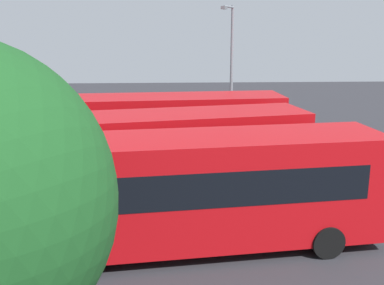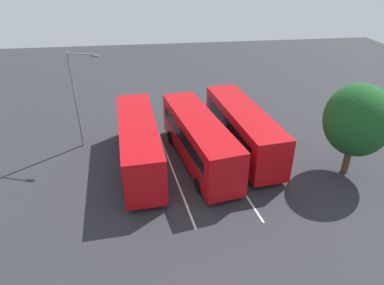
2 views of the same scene
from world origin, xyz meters
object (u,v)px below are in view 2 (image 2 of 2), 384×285
object	(u,v)px
pedestrian	(144,108)
bus_far_left	(242,128)
street_lamp	(77,95)
bus_center_left	(199,139)
bus_center_right	(139,142)
depot_tree	(357,120)

from	to	relation	value
pedestrian	bus_far_left	bearing A→B (deg)	55.52
pedestrian	street_lamp	xyz separation A→B (m)	(-4.38, 4.50, 3.16)
bus_center_left	pedestrian	distance (m)	8.62
bus_center_left	pedestrian	xyz separation A→B (m)	(7.74, 3.70, -0.81)
bus_center_right	depot_tree	distance (m)	14.02
pedestrian	depot_tree	distance (m)	17.09
depot_tree	bus_far_left	bearing A→B (deg)	57.70
bus_far_left	bus_center_left	bearing A→B (deg)	102.28
bus_center_left	bus_center_right	size ratio (longest dim) A/B	1.01
bus_center_left	depot_tree	size ratio (longest dim) A/B	1.70
bus_center_right	pedestrian	bearing A→B (deg)	-7.00
bus_far_left	pedestrian	distance (m)	9.71
bus_far_left	street_lamp	size ratio (longest dim) A/B	1.45
street_lamp	bus_far_left	bearing A→B (deg)	8.48
pedestrian	depot_tree	size ratio (longest dim) A/B	0.27
depot_tree	bus_center_right	bearing A→B (deg)	78.67
bus_far_left	bus_center_left	world-z (taller)	same
bus_far_left	bus_center_left	size ratio (longest dim) A/B	1.00
street_lamp	depot_tree	bearing A→B (deg)	0.30
bus_center_left	depot_tree	bearing A→B (deg)	-116.25
bus_center_left	street_lamp	distance (m)	9.17
street_lamp	depot_tree	size ratio (longest dim) A/B	1.16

